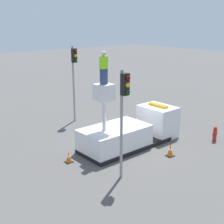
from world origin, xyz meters
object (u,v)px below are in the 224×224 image
at_px(bucket_truck, 131,132).
at_px(traffic_light_across, 74,69).
at_px(worker, 104,68).
at_px(traffic_cone_curbside, 170,150).
at_px(traffic_cone_rear, 69,157).
at_px(fire_hydrant, 215,134).
at_px(traffic_light_pole, 124,104).

relative_size(bucket_truck, traffic_light_across, 1.18).
height_order(worker, traffic_light_across, worker).
bearing_deg(worker, traffic_cone_curbside, -45.22).
bearing_deg(traffic_cone_rear, worker, -10.74).
bearing_deg(worker, fire_hydrant, -24.91).
relative_size(traffic_light_across, fire_hydrant, 5.68).
distance_m(traffic_light_pole, traffic_light_across, 9.60).
bearing_deg(fire_hydrant, worker, 155.09).
bearing_deg(traffic_cone_curbside, worker, 134.78).
height_order(worker, traffic_cone_rear, worker).
height_order(bucket_truck, traffic_light_pole, traffic_light_pole).
bearing_deg(traffic_light_across, traffic_cone_curbside, -87.14).
relative_size(bucket_truck, traffic_cone_rear, 11.00).
bearing_deg(fire_hydrant, traffic_cone_curbside, 174.38).
distance_m(traffic_light_pole, fire_hydrant, 8.40).
xyz_separation_m(bucket_truck, fire_hydrant, (4.50, -3.06, -0.34)).
relative_size(fire_hydrant, traffic_cone_rear, 1.63).
bearing_deg(bucket_truck, traffic_cone_rear, 174.47).
bearing_deg(worker, traffic_cone_rear, 169.26).
bearing_deg(traffic_cone_curbside, bucket_truck, 101.96).
height_order(bucket_truck, traffic_light_across, traffic_light_across).
bearing_deg(traffic_light_pole, traffic_cone_curbside, 2.37).
xyz_separation_m(bucket_truck, traffic_light_across, (0.13, 6.16, 3.15)).
relative_size(traffic_light_pole, traffic_light_across, 0.95).
height_order(traffic_light_pole, traffic_cone_curbside, traffic_light_pole).
height_order(worker, fire_hydrant, worker).
xyz_separation_m(bucket_truck, worker, (-2.09, 0.00, 4.16)).
height_order(fire_hydrant, traffic_cone_rear, fire_hydrant).
bearing_deg(bucket_truck, traffic_cone_curbside, -78.04).
height_order(bucket_truck, traffic_cone_rear, bucket_truck).
distance_m(bucket_truck, traffic_light_pole, 5.21).
relative_size(bucket_truck, traffic_cone_curbside, 8.98).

